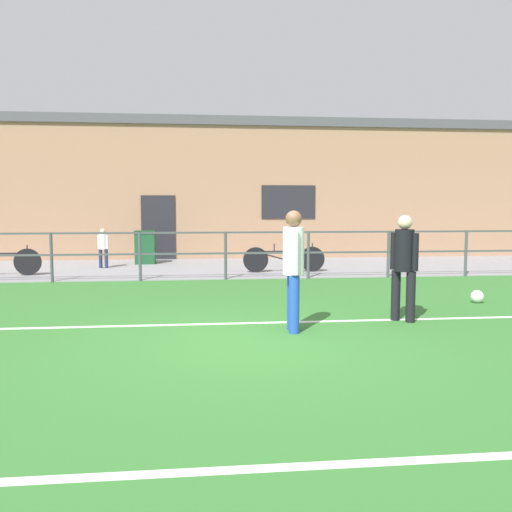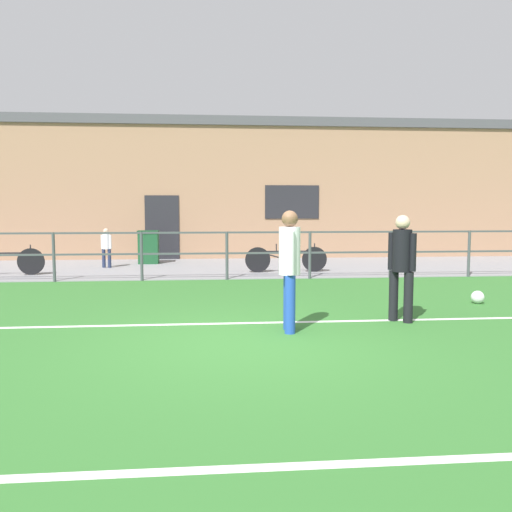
{
  "view_description": "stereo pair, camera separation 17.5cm",
  "coord_description": "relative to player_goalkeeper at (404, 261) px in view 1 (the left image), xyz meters",
  "views": [
    {
      "loc": [
        -0.63,
        -6.68,
        1.75
      ],
      "look_at": [
        0.51,
        3.96,
        0.75
      ],
      "focal_mm": 37.63,
      "sensor_mm": 36.0,
      "label": 1
    },
    {
      "loc": [
        -0.46,
        -6.7,
        1.75
      ],
      "look_at": [
        0.51,
        3.96,
        0.75
      ],
      "focal_mm": 37.63,
      "sensor_mm": 36.0,
      "label": 2
    }
  ],
  "objects": [
    {
      "name": "field_line_touchline",
      "position": [
        -2.45,
        0.1,
        -0.92
      ],
      "size": [
        36.0,
        0.11,
        0.0
      ],
      "primitive_type": "cube",
      "color": "white",
      "rests_on": "ground"
    },
    {
      "name": "ground",
      "position": [
        -2.45,
        -1.09,
        -0.94
      ],
      "size": [
        60.0,
        44.0,
        0.04
      ],
      "primitive_type": "cube",
      "color": "#33702D"
    },
    {
      "name": "bicycle_parked_3",
      "position": [
        -0.85,
        6.11,
        -0.55
      ],
      "size": [
        2.17,
        0.04,
        0.76
      ],
      "color": "black",
      "rests_on": "pavement_strip"
    },
    {
      "name": "soccer_ball_match",
      "position": [
        1.93,
        1.35,
        -0.8
      ],
      "size": [
        0.23,
        0.23,
        0.23
      ],
      "primitive_type": "sphere",
      "color": "white",
      "rests_on": "ground"
    },
    {
      "name": "player_goalkeeper",
      "position": [
        0.0,
        0.0,
        0.0
      ],
      "size": [
        0.34,
        0.34,
        1.62
      ],
      "rotation": [
        0.0,
        0.0,
        5.49
      ],
      "color": "black",
      "rests_on": "ground"
    },
    {
      "name": "field_line_hash",
      "position": [
        -2.45,
        -4.36,
        -0.92
      ],
      "size": [
        36.0,
        0.11,
        0.0
      ],
      "primitive_type": "cube",
      "color": "white",
      "rests_on": "ground"
    },
    {
      "name": "spectator_child",
      "position": [
        -5.75,
        7.57,
        -0.27
      ],
      "size": [
        0.3,
        0.19,
        1.11
      ],
      "rotation": [
        0.0,
        0.0,
        2.96
      ],
      "color": "#232D4C",
      "rests_on": "pavement_strip"
    },
    {
      "name": "player_striker",
      "position": [
        -1.78,
        -0.48,
        0.04
      ],
      "size": [
        0.3,
        0.46,
        1.69
      ],
      "rotation": [
        0.0,
        0.0,
        4.64
      ],
      "color": "blue",
      "rests_on": "ground"
    },
    {
      "name": "trash_bin_0",
      "position": [
        -4.69,
        8.6,
        -0.39
      ],
      "size": [
        0.62,
        0.53,
        1.0
      ],
      "color": "#194C28",
      "rests_on": "pavement_strip"
    },
    {
      "name": "clubhouse_facade",
      "position": [
        -2.45,
        11.11,
        1.43
      ],
      "size": [
        28.0,
        2.56,
        4.67
      ],
      "color": "#A37A5B",
      "rests_on": "ground"
    },
    {
      "name": "pavement_strip",
      "position": [
        -2.45,
        7.41,
        -0.91
      ],
      "size": [
        48.0,
        5.0,
        0.02
      ],
      "primitive_type": "cube",
      "color": "gray",
      "rests_on": "ground"
    },
    {
      "name": "perimeter_fence",
      "position": [
        -2.45,
        4.91,
        -0.17
      ],
      "size": [
        36.07,
        0.07,
        1.15
      ],
      "color": "#474C51",
      "rests_on": "ground"
    }
  ]
}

